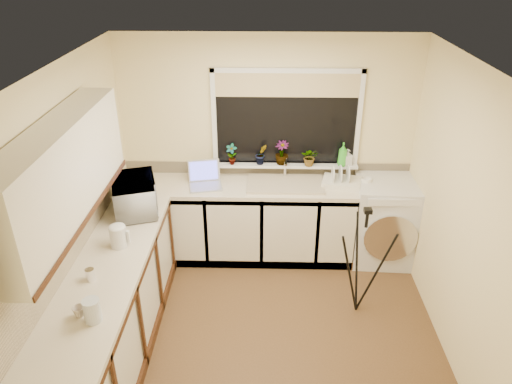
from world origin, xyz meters
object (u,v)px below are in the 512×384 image
object	(u,v)px
washing_machine	(384,220)
glass_jug	(92,311)
plant_b	(261,154)
steel_jar	(90,275)
plant_c	(282,153)
microwave	(135,195)
cup_back	(366,182)
laptop	(205,179)
plant_d	(310,157)
soap_bottle_green	(343,154)
cup_left	(79,312)
dish_rack	(342,182)
plant_a	(232,154)
soap_bottle_clear	(348,157)
kettle	(118,237)
tripod	(362,262)

from	to	relation	value
washing_machine	glass_jug	world-z (taller)	glass_jug
glass_jug	plant_b	world-z (taller)	plant_b
steel_jar	plant_c	world-z (taller)	plant_c
microwave	cup_back	bearing A→B (deg)	-93.23
laptop	plant_d	size ratio (longest dim) A/B	1.93
soap_bottle_green	cup_left	world-z (taller)	soap_bottle_green
dish_rack	cup_left	bearing A→B (deg)	-121.87
microwave	plant_b	size ratio (longest dim) A/B	2.52
plant_c	soap_bottle_green	world-z (taller)	same
dish_rack	plant_c	bearing A→B (deg)	175.28
soap_bottle_green	cup_back	distance (m)	0.39
laptop	plant_a	bearing A→B (deg)	25.28
dish_rack	cup_back	xyz separation A→B (m)	(0.26, -0.01, 0.02)
soap_bottle_clear	plant_b	bearing A→B (deg)	179.60
dish_rack	steel_jar	bearing A→B (deg)	-128.77
laptop	plant_a	distance (m)	0.40
steel_jar	cup_left	size ratio (longest dim) A/B	1.12
kettle	plant_a	size ratio (longest dim) A/B	0.80
plant_c	steel_jar	bearing A→B (deg)	-128.61
glass_jug	cup_back	distance (m)	3.11
steel_jar	cup_back	bearing A→B (deg)	34.70
dish_rack	soap_bottle_green	size ratio (longest dim) A/B	1.53
kettle	dish_rack	distance (m)	2.41
plant_c	soap_bottle_green	xyz separation A→B (m)	(0.66, -0.03, 0.00)
plant_d	plant_b	bearing A→B (deg)	177.05
kettle	dish_rack	world-z (taller)	kettle
steel_jar	plant_a	size ratio (longest dim) A/B	0.41
laptop	washing_machine	bearing A→B (deg)	-11.23
washing_machine	soap_bottle_green	bearing A→B (deg)	160.65
washing_machine	plant_d	world-z (taller)	plant_d
washing_machine	plant_b	size ratio (longest dim) A/B	4.10
kettle	plant_a	xyz separation A→B (m)	(0.88, 1.41, 0.17)
steel_jar	soap_bottle_green	size ratio (longest dim) A/B	0.37
kettle	soap_bottle_clear	world-z (taller)	soap_bottle_clear
laptop	soap_bottle_clear	size ratio (longest dim) A/B	2.14
tripod	soap_bottle_green	size ratio (longest dim) A/B	4.32
washing_machine	dish_rack	world-z (taller)	dish_rack
plant_b	glass_jug	bearing A→B (deg)	-115.65
washing_machine	microwave	bearing A→B (deg)	-164.52
plant_a	cup_left	size ratio (longest dim) A/B	2.73
kettle	cup_back	xyz separation A→B (m)	(2.34, 1.22, -0.05)
tripod	glass_jug	distance (m)	2.44
steel_jar	microwave	size ratio (longest dim) A/B	0.17
dish_rack	plant_c	distance (m)	0.73
dish_rack	plant_c	xyz separation A→B (m)	(-0.65, 0.21, 0.25)
washing_machine	microwave	size ratio (longest dim) A/B	1.63
plant_c	glass_jug	bearing A→B (deg)	-119.86
steel_jar	microwave	world-z (taller)	microwave
laptop	cup_back	distance (m)	1.74
glass_jug	plant_c	size ratio (longest dim) A/B	0.66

